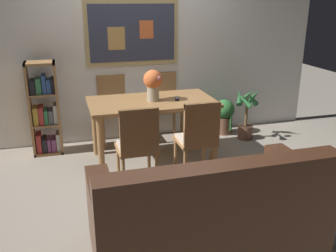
% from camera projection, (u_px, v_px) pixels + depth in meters
% --- Properties ---
extents(ground_plane, '(12.00, 12.00, 0.00)m').
position_uv_depth(ground_plane, '(164.00, 175.00, 4.22)').
color(ground_plane, gray).
extents(wall_back_with_painting, '(5.20, 0.14, 2.60)m').
position_uv_depth(wall_back_with_painting, '(136.00, 44.00, 5.02)').
color(wall_back_with_painting, silver).
rests_on(wall_back_with_painting, ground_plane).
extents(dining_table, '(1.48, 0.82, 0.75)m').
position_uv_depth(dining_table, '(152.00, 109.00, 4.43)').
color(dining_table, '#9E7042').
rests_on(dining_table, ground_plane).
extents(dining_chair_near_right, '(0.40, 0.41, 0.91)m').
position_uv_depth(dining_chair_near_right, '(198.00, 135.00, 3.90)').
color(dining_chair_near_right, '#9E7042').
rests_on(dining_chair_near_right, ground_plane).
extents(dining_chair_far_left, '(0.40, 0.41, 0.91)m').
position_uv_depth(dining_chair_far_left, '(113.00, 104.00, 5.05)').
color(dining_chair_far_left, '#9E7042').
rests_on(dining_chair_far_left, ground_plane).
extents(dining_chair_near_left, '(0.40, 0.41, 0.91)m').
position_uv_depth(dining_chair_near_left, '(138.00, 142.00, 3.71)').
color(dining_chair_near_left, '#9E7042').
rests_on(dining_chair_near_left, ground_plane).
extents(dining_chair_far_right, '(0.40, 0.41, 0.91)m').
position_uv_depth(dining_chair_far_right, '(165.00, 100.00, 5.21)').
color(dining_chair_far_right, '#9E7042').
rests_on(dining_chair_far_right, ground_plane).
extents(leather_couch, '(1.80, 0.84, 0.84)m').
position_uv_depth(leather_couch, '(208.00, 213.00, 2.91)').
color(leather_couch, '#472819').
rests_on(leather_couch, ground_plane).
extents(bookshelf, '(0.36, 0.28, 1.17)m').
position_uv_depth(bookshelf, '(45.00, 112.00, 4.66)').
color(bookshelf, '#9E7042').
rests_on(bookshelf, ground_plane).
extents(potted_ivy, '(0.29, 0.29, 0.53)m').
position_uv_depth(potted_ivy, '(224.00, 115.00, 5.42)').
color(potted_ivy, brown).
rests_on(potted_ivy, ground_plane).
extents(potted_palm, '(0.40, 0.41, 0.73)m').
position_uv_depth(potted_palm, '(246.00, 115.00, 5.18)').
color(potted_palm, brown).
rests_on(potted_palm, ground_plane).
extents(flower_vase, '(0.23, 0.22, 0.36)m').
position_uv_depth(flower_vase, '(153.00, 83.00, 4.32)').
color(flower_vase, tan).
rests_on(flower_vase, dining_table).
extents(tv_remote, '(0.09, 0.16, 0.02)m').
position_uv_depth(tv_remote, '(177.00, 99.00, 4.44)').
color(tv_remote, black).
rests_on(tv_remote, dining_table).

